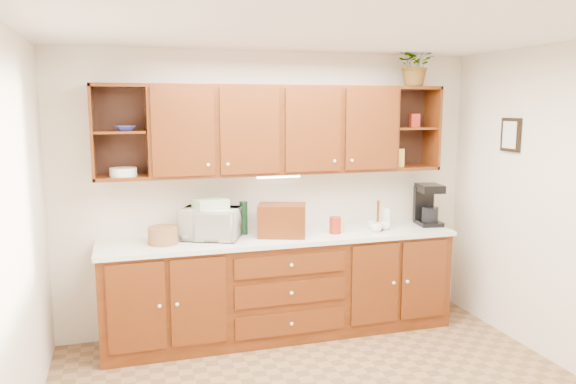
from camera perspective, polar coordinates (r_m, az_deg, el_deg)
ceiling at (r=3.64m, az=5.80°, el=16.46°), size 4.00×4.00×0.00m
back_wall at (r=5.34m, az=-1.60°, el=0.06°), size 4.00×0.00×4.00m
left_wall at (r=3.50m, az=-26.69°, el=-5.58°), size 0.00×3.50×3.50m
base_cabinets at (r=5.25m, az=-0.70°, el=-9.63°), size 3.20×0.60×0.90m
countertop at (r=5.12m, az=-0.67°, el=-4.66°), size 3.24×0.64×0.04m
upper_cabinets at (r=5.12m, az=-1.05°, el=6.36°), size 3.20×0.33×0.80m
undercabinet_light at (r=5.11m, az=-0.98°, el=1.59°), size 0.40×0.05×0.02m
framed_picture at (r=5.41m, az=21.70°, el=5.42°), size 0.03×0.24×0.30m
wicker_basket at (r=4.91m, az=-12.58°, el=-4.33°), size 0.27×0.27×0.15m
microwave at (r=5.01m, az=-7.83°, el=-3.19°), size 0.59×0.50×0.27m
towel_stack at (r=4.97m, az=-7.87°, el=-1.18°), size 0.32×0.26×0.08m
wine_bottle at (r=5.15m, az=-4.54°, el=-2.64°), size 0.09×0.09×0.31m
woven_tray at (r=5.14m, az=-8.02°, el=-4.34°), size 0.35×0.16×0.34m
bread_box at (r=5.05m, az=-0.64°, el=-2.90°), size 0.48×0.39×0.29m
mug_tree at (r=5.39m, az=9.10°, el=-3.38°), size 0.23×0.24×0.28m
canister_red at (r=5.20m, az=4.82°, el=-3.38°), size 0.11×0.11×0.15m
canister_white at (r=5.47m, az=9.92°, el=-2.66°), size 0.10×0.10×0.19m
canister_yellow at (r=5.25m, az=5.25°, el=-3.50°), size 0.10×0.10×0.11m
coffee_maker at (r=5.71m, az=14.01°, el=-1.30°), size 0.26×0.31×0.41m
bowl_stack at (r=4.91m, az=-16.23°, el=6.24°), size 0.20×0.20×0.04m
plate_stack at (r=4.93m, az=-16.39°, el=1.97°), size 0.26×0.26×0.07m
pantry_box_yellow at (r=5.56m, az=11.20°, el=3.43°), size 0.12×0.11×0.17m
pantry_box_red at (r=5.63m, az=12.74°, el=7.10°), size 0.10×0.09×0.13m
potted_plant at (r=5.60m, az=12.87°, el=12.51°), size 0.43×0.39×0.41m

